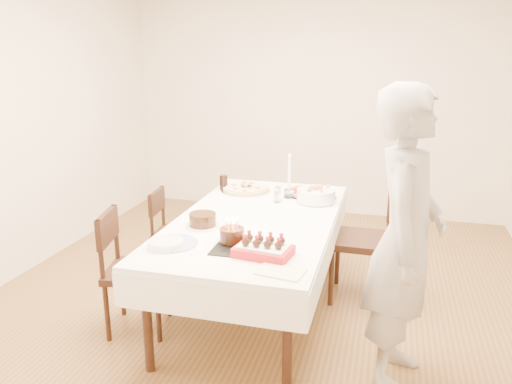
% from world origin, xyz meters
% --- Properties ---
extents(floor, '(5.00, 5.00, 0.00)m').
position_xyz_m(floor, '(0.00, 0.00, 0.00)').
color(floor, brown).
rests_on(floor, ground).
extents(wall_back, '(4.50, 0.04, 2.70)m').
position_xyz_m(wall_back, '(0.00, 2.50, 1.35)').
color(wall_back, beige).
rests_on(wall_back, floor).
extents(wall_front, '(4.50, 0.04, 2.70)m').
position_xyz_m(wall_front, '(0.00, -2.50, 1.35)').
color(wall_front, beige).
rests_on(wall_front, floor).
extents(wall_left, '(0.04, 5.00, 2.70)m').
position_xyz_m(wall_left, '(-2.25, 0.00, 1.35)').
color(wall_left, beige).
rests_on(wall_left, floor).
extents(dining_table, '(1.52, 2.31, 0.75)m').
position_xyz_m(dining_table, '(-0.03, -0.12, 0.38)').
color(dining_table, white).
rests_on(dining_table, floor).
extents(chair_right_savory, '(0.52, 0.52, 0.99)m').
position_xyz_m(chair_right_savory, '(0.73, 0.28, 0.50)').
color(chair_right_savory, black).
rests_on(chair_right_savory, floor).
extents(chair_left_savory, '(0.45, 0.45, 0.79)m').
position_xyz_m(chair_left_savory, '(-0.87, 0.29, 0.40)').
color(chair_left_savory, black).
rests_on(chair_left_savory, floor).
extents(chair_left_dessert, '(0.55, 0.55, 0.89)m').
position_xyz_m(chair_left_dessert, '(-0.77, -0.61, 0.45)').
color(chair_left_dessert, black).
rests_on(chair_left_dessert, floor).
extents(person, '(0.53, 0.72, 1.79)m').
position_xyz_m(person, '(1.02, -0.71, 0.90)').
color(person, '#A6A19C').
rests_on(person, floor).
extents(pizza_white, '(0.44, 0.44, 0.04)m').
position_xyz_m(pizza_white, '(-0.31, 0.56, 0.77)').
color(pizza_white, beige).
rests_on(pizza_white, dining_table).
extents(pizza_pepperoni, '(0.42, 0.42, 0.04)m').
position_xyz_m(pizza_pepperoni, '(0.25, 0.61, 0.77)').
color(pizza_pepperoni, red).
rests_on(pizza_pepperoni, dining_table).
extents(red_placemat, '(0.28, 0.28, 0.01)m').
position_xyz_m(red_placemat, '(0.36, 0.46, 0.75)').
color(red_placemat, '#B21E1E').
rests_on(red_placemat, dining_table).
extents(pasta_bowl, '(0.41, 0.41, 0.10)m').
position_xyz_m(pasta_bowl, '(0.34, 0.40, 0.81)').
color(pasta_bowl, white).
rests_on(pasta_bowl, dining_table).
extents(taper_candle, '(0.10, 0.10, 0.39)m').
position_xyz_m(taper_candle, '(0.10, 0.47, 0.94)').
color(taper_candle, white).
rests_on(taper_candle, dining_table).
extents(shaker_pair, '(0.13, 0.13, 0.12)m').
position_xyz_m(shaker_pair, '(0.03, 0.31, 0.81)').
color(shaker_pair, white).
rests_on(shaker_pair, dining_table).
extents(cola_glass, '(0.08, 0.08, 0.13)m').
position_xyz_m(cola_glass, '(-0.52, 0.57, 0.82)').
color(cola_glass, black).
rests_on(cola_glass, dining_table).
extents(layer_cake, '(0.31, 0.31, 0.10)m').
position_xyz_m(layer_cake, '(-0.34, -0.40, 0.80)').
color(layer_cake, black).
rests_on(layer_cake, dining_table).
extents(cake_board, '(0.32, 0.32, 0.01)m').
position_xyz_m(cake_board, '(0.02, -0.73, 0.75)').
color(cake_board, black).
rests_on(cake_board, dining_table).
extents(birthday_cake, '(0.19, 0.19, 0.16)m').
position_xyz_m(birthday_cake, '(-0.05, -0.65, 0.84)').
color(birthday_cake, '#321C0D').
rests_on(birthday_cake, dining_table).
extents(strawberry_box, '(0.37, 0.27, 0.08)m').
position_xyz_m(strawberry_box, '(0.20, -0.80, 0.79)').
color(strawberry_box, '#AF141C').
rests_on(strawberry_box, dining_table).
extents(box_lid, '(0.29, 0.21, 0.02)m').
position_xyz_m(box_lid, '(0.35, -1.01, 0.75)').
color(box_lid, beige).
rests_on(box_lid, dining_table).
extents(plate_stack, '(0.26, 0.26, 0.05)m').
position_xyz_m(plate_stack, '(-0.43, -0.82, 0.77)').
color(plate_stack, white).
rests_on(plate_stack, dining_table).
extents(china_plate, '(0.38, 0.38, 0.01)m').
position_xyz_m(china_plate, '(-0.41, -0.76, 0.76)').
color(china_plate, white).
rests_on(china_plate, dining_table).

